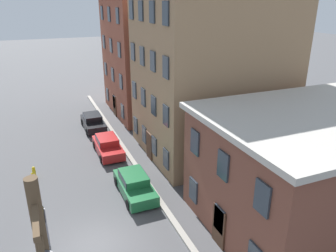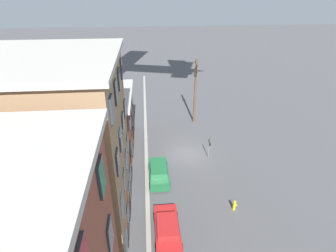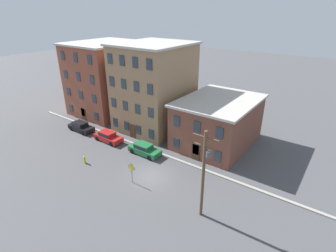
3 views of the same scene
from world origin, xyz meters
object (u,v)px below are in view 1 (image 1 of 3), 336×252
(caution_sign, at_px, (45,219))
(fire_hydrant, at_px, (34,173))
(car_green, at_px, (134,184))
(car_black, at_px, (93,121))
(car_red, at_px, (108,145))

(caution_sign, height_order, fire_hydrant, caution_sign)
(car_green, xyz_separation_m, caution_sign, (2.97, -5.54, 0.89))
(car_black, bearing_deg, fire_hydrant, -34.89)
(car_red, bearing_deg, car_black, -179.23)
(car_black, xyz_separation_m, car_red, (6.04, 0.08, 0.00))
(car_green, relative_size, caution_sign, 1.79)
(car_black, bearing_deg, car_red, 0.77)
(car_black, height_order, car_green, same)
(fire_hydrant, bearing_deg, car_green, 52.93)
(car_black, distance_m, car_red, 6.04)
(car_black, distance_m, fire_hydrant, 9.92)
(car_red, height_order, car_green, same)
(caution_sign, bearing_deg, fire_hydrant, -176.44)
(car_black, distance_m, car_green, 12.68)
(car_red, xyz_separation_m, fire_hydrant, (2.10, -5.75, -0.27))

